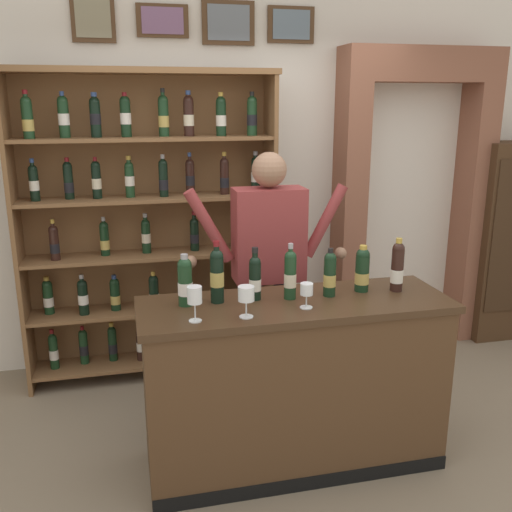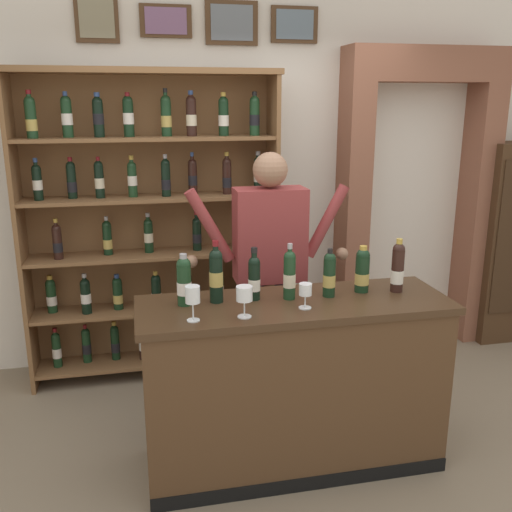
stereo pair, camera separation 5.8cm
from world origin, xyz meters
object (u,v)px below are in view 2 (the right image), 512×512
Objects in this scene: tasting_counter at (293,384)px; wine_glass_left at (193,296)px; tasting_bottle_chianti at (398,267)px; wine_glass_right at (305,291)px; tasting_bottle_bianco at (184,281)px; shopkeeper at (270,255)px; wine_shelf at (152,221)px; tasting_bottle_super_tuscan at (329,274)px; tasting_bottle_grappa at (362,270)px; tasting_bottle_rosso at (254,277)px; wine_glass_spare at (244,295)px; tasting_bottle_riserva at (290,274)px; tasting_bottle_brunello at (216,274)px.

wine_glass_left is at bearing -164.29° from tasting_counter.
wine_glass_left is (-1.17, -0.20, -0.01)m from tasting_bottle_chianti.
wine_glass_right is at bearing 5.06° from wine_glass_left.
wine_glass_right is (0.60, -0.18, -0.04)m from tasting_bottle_bianco.
tasting_bottle_bianco is 0.63m from wine_glass_right.
wine_glass_right is at bearing -88.70° from shopkeeper.
wine_glass_left is (-0.56, -0.16, 0.62)m from tasting_counter.
tasting_counter is 6.07× the size of tasting_bottle_bianco.
wine_glass_left is (0.14, -1.48, -0.07)m from wine_shelf.
tasting_bottle_grappa is (0.21, 0.04, -0.00)m from tasting_bottle_super_tuscan.
tasting_bottle_super_tuscan is (0.41, -0.04, -0.00)m from tasting_bottle_rosso.
wine_glass_right is (0.33, 0.06, -0.02)m from wine_glass_spare.
tasting_bottle_grappa is at bearing 4.12° from tasting_bottle_riserva.
shopkeeper is at bearing -45.21° from wine_shelf.
tasting_bottle_rosso is 0.30m from wine_glass_right.
tasting_bottle_brunello is (0.17, 0.01, 0.02)m from tasting_bottle_bianco.
tasting_bottle_chianti is at bearing 12.74° from wine_glass_spare.
tasting_bottle_brunello is (-0.41, 0.09, 0.65)m from tasting_counter.
tasting_bottle_riserva is at bearing -4.95° from tasting_bottle_brunello.
tasting_bottle_rosso is at bearing 179.98° from tasting_bottle_grappa.
tasting_bottle_grappa reaches higher than wine_glass_spare.
wine_shelf reaches higher than wine_glass_right.
tasting_bottle_rosso is at bearing 174.72° from tasting_bottle_super_tuscan.
wine_glass_right is (0.23, -0.19, -0.03)m from tasting_bottle_rosso.
tasting_bottle_bianco reaches higher than wine_glass_left.
tasting_bottle_bianco reaches higher than wine_glass_spare.
tasting_bottle_bianco is 0.36m from wine_glass_spare.
shopkeeper is 0.96m from wine_glass_left.
tasting_counter is 12.60× the size of wine_glass_right.
wine_shelf reaches higher than tasting_bottle_rosso.
wine_shelf is at bearing 117.82° from tasting_counter.
tasting_bottle_super_tuscan is 1.69× the size of wine_glass_spare.
wine_glass_right is (-0.39, -0.19, -0.03)m from tasting_bottle_grappa.
tasting_bottle_rosso reaches higher than tasting_bottle_bianco.
wine_glass_right is at bearing -23.96° from tasting_bottle_brunello.
tasting_bottle_brunello reaches higher than tasting_bottle_rosso.
tasting_bottle_riserva is 1.01× the size of tasting_bottle_chianti.
shopkeeper is 0.72m from wine_glass_right.
wine_glass_right is at bearing -77.44° from tasting_counter.
tasting_bottle_grappa is 1.49× the size of wine_glass_left.
tasting_bottle_bianco is at bearing 177.41° from tasting_bottle_riserva.
tasting_bottle_rosso is 1.63× the size of wine_glass_left.
tasting_bottle_riserva is 0.43m from tasting_bottle_grappa.
tasting_bottle_rosso is 0.27m from wine_glass_spare.
wine_glass_left is (-0.36, -0.24, 0.00)m from tasting_bottle_rosso.
wine_shelf is 1.83m from tasting_bottle_chianti.
tasting_bottle_bianco reaches higher than tasting_bottle_super_tuscan.
tasting_bottle_grappa is (0.43, 0.03, -0.01)m from tasting_bottle_riserva.
wine_glass_left is 0.59m from wine_glass_right.
tasting_bottle_rosso is (0.38, 0.01, -0.01)m from tasting_bottle_bianco.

